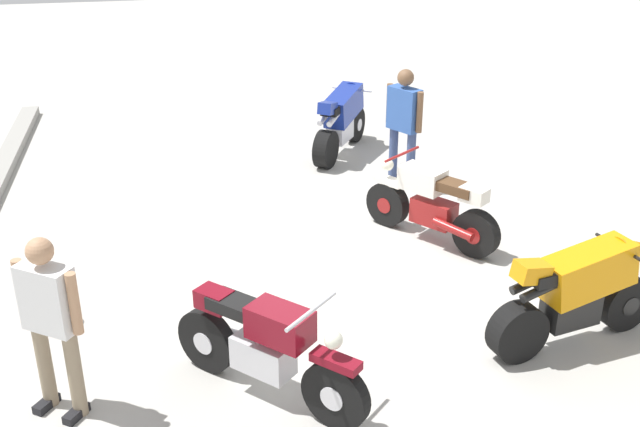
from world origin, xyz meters
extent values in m
plane|color=#ADAAA3|center=(0.00, 0.00, 0.00)|extent=(40.00, 40.00, 0.00)
cylinder|color=black|center=(4.29, -1.15, 0.30)|extent=(0.59, 0.46, 0.60)
cylinder|color=black|center=(3.17, -0.40, 0.30)|extent=(0.62, 0.52, 0.60)
cylinder|color=silver|center=(4.29, -1.15, 0.30)|extent=(0.27, 0.27, 0.21)
cylinder|color=silver|center=(3.17, -0.40, 0.30)|extent=(0.27, 0.27, 0.21)
cube|color=silver|center=(3.69, -0.75, 0.40)|extent=(0.62, 0.54, 0.32)
cube|color=navy|center=(3.82, -0.83, 0.80)|extent=(1.02, 0.85, 0.57)
cone|color=navy|center=(4.25, -1.12, 0.95)|extent=(0.48, 0.48, 0.39)
cube|color=black|center=(3.48, -0.61, 0.87)|extent=(0.64, 0.55, 0.12)
cube|color=navy|center=(3.23, -0.45, 0.95)|extent=(0.41, 0.37, 0.23)
cylinder|color=silver|center=(3.23, -0.54, 0.77)|extent=(0.38, 0.29, 0.17)
cylinder|color=silver|center=(3.32, -0.41, 0.77)|extent=(0.38, 0.29, 0.17)
cylinder|color=silver|center=(4.13, -1.04, 0.97)|extent=(0.42, 0.60, 0.04)
sphere|color=silver|center=(4.32, -1.16, 0.90)|extent=(0.16, 0.16, 0.16)
cylinder|color=black|center=(0.93, -0.79, 0.30)|extent=(0.57, 0.49, 0.60)
cylinder|color=black|center=(-0.14, -1.61, 0.30)|extent=(0.57, 0.49, 0.60)
cylinder|color=maroon|center=(0.93, -0.79, 0.30)|extent=(0.28, 0.27, 0.21)
cylinder|color=maroon|center=(-0.14, -1.61, 0.30)|extent=(0.28, 0.27, 0.21)
cube|color=maroon|center=(0.36, -1.23, 0.40)|extent=(0.62, 0.56, 0.32)
cube|color=white|center=(0.52, -1.11, 0.80)|extent=(0.64, 0.59, 0.30)
cube|color=white|center=(0.93, -0.79, 0.63)|extent=(0.45, 0.39, 0.08)
cube|color=#4C331E|center=(0.16, -1.38, 0.82)|extent=(0.63, 0.57, 0.12)
cube|color=white|center=(-0.08, -1.56, 0.80)|extent=(0.39, 0.37, 0.18)
cylinder|color=maroon|center=(-0.07, -1.33, 0.35)|extent=(0.51, 0.42, 0.16)
cylinder|color=maroon|center=(0.78, -0.91, 1.05)|extent=(0.45, 0.58, 0.04)
sphere|color=silver|center=(0.95, -0.77, 0.85)|extent=(0.16, 0.16, 0.16)
cylinder|color=black|center=(-1.96, -2.52, 0.30)|extent=(0.28, 0.62, 0.60)
cylinder|color=black|center=(-2.25, -1.20, 0.30)|extent=(0.35, 0.63, 0.60)
cylinder|color=black|center=(-1.96, -2.52, 0.30)|extent=(0.22, 0.24, 0.21)
cylinder|color=black|center=(-2.25, -1.20, 0.30)|extent=(0.22, 0.24, 0.21)
cube|color=black|center=(-2.11, -1.81, 0.40)|extent=(0.39, 0.61, 0.32)
cube|color=orange|center=(-2.08, -1.95, 0.80)|extent=(0.56, 1.04, 0.57)
cone|color=orange|center=(-1.97, -2.46, 0.95)|extent=(0.41, 0.42, 0.39)
cube|color=black|center=(-2.17, -1.56, 0.87)|extent=(0.38, 0.64, 0.12)
cube|color=orange|center=(-2.23, -1.27, 0.95)|extent=(0.29, 0.39, 0.23)
cylinder|color=black|center=(-2.30, -1.34, 0.77)|extent=(0.17, 0.41, 0.17)
cylinder|color=black|center=(-2.14, -1.30, 0.77)|extent=(0.17, 0.41, 0.17)
cylinder|color=black|center=(-2.00, -2.33, 0.97)|extent=(0.69, 0.19, 0.04)
sphere|color=silver|center=(-1.95, -2.54, 0.90)|extent=(0.16, 0.16, 0.16)
cylinder|color=black|center=(-2.88, 0.74, 0.32)|extent=(0.54, 0.54, 0.64)
cylinder|color=black|center=(-1.85, 1.76, 0.32)|extent=(0.54, 0.54, 0.64)
cylinder|color=silver|center=(-2.88, 0.74, 0.32)|extent=(0.26, 0.26, 0.22)
cylinder|color=silver|center=(-1.85, 1.76, 0.32)|extent=(0.26, 0.26, 0.22)
cube|color=silver|center=(-2.33, 1.29, 0.42)|extent=(0.60, 0.59, 0.32)
cube|color=maroon|center=(-2.47, 1.14, 0.82)|extent=(0.62, 0.62, 0.30)
cube|color=maroon|center=(-2.88, 0.74, 0.67)|extent=(0.43, 0.42, 0.08)
cube|color=black|center=(-2.15, 1.46, 0.84)|extent=(0.61, 0.61, 0.12)
cube|color=maroon|center=(-1.93, 1.67, 0.82)|extent=(0.38, 0.38, 0.18)
cylinder|color=silver|center=(-1.92, 1.45, 0.37)|extent=(0.47, 0.47, 0.16)
cylinder|color=silver|center=(-2.70, 0.91, 1.07)|extent=(0.52, 0.52, 0.04)
sphere|color=silver|center=(-2.86, 0.76, 0.87)|extent=(0.16, 0.16, 0.16)
cylinder|color=#384772|center=(2.04, -1.44, 0.44)|extent=(0.18, 0.18, 0.88)
cube|color=black|center=(2.07, -1.49, 0.04)|extent=(0.22, 0.27, 0.08)
cylinder|color=#384772|center=(2.34, -1.26, 0.44)|extent=(0.18, 0.18, 0.88)
cube|color=black|center=(2.37, -1.32, 0.04)|extent=(0.22, 0.27, 0.08)
cube|color=#3359A5|center=(2.19, -1.35, 1.19)|extent=(0.54, 0.44, 0.62)
cylinder|color=brown|center=(1.94, -1.50, 1.21)|extent=(0.12, 0.12, 0.59)
cylinder|color=brown|center=(2.44, -1.20, 1.21)|extent=(0.12, 0.12, 0.59)
sphere|color=brown|center=(2.19, -1.35, 1.65)|extent=(0.24, 0.24, 0.24)
cylinder|color=gray|center=(-2.10, 3.19, 0.42)|extent=(0.18, 0.18, 0.84)
cube|color=black|center=(-2.15, 3.22, 0.04)|extent=(0.27, 0.23, 0.08)
cylinder|color=gray|center=(-2.29, 2.91, 0.42)|extent=(0.18, 0.18, 0.84)
cube|color=black|center=(-2.34, 2.95, 0.04)|extent=(0.27, 0.23, 0.08)
cube|color=silver|center=(-2.19, 3.05, 1.14)|extent=(0.45, 0.51, 0.60)
cylinder|color=tan|center=(-2.03, 3.28, 1.16)|extent=(0.13, 0.13, 0.56)
cylinder|color=tan|center=(-2.35, 2.82, 1.16)|extent=(0.13, 0.13, 0.56)
sphere|color=tan|center=(-2.19, 3.05, 1.58)|extent=(0.23, 0.23, 0.23)
cube|color=black|center=(-0.71, 3.26, 0.01)|extent=(0.36, 0.36, 0.03)
cone|color=orange|center=(-0.71, 3.26, 0.28)|extent=(0.28, 0.28, 0.50)
cylinder|color=white|center=(-0.71, 3.26, 0.32)|extent=(0.19, 0.19, 0.08)
camera|label=1|loc=(-8.02, 1.88, 4.46)|focal=43.11mm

